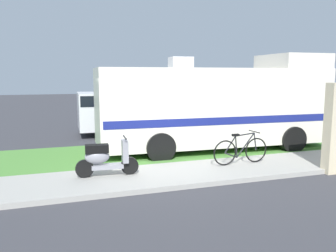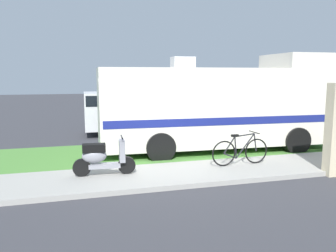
# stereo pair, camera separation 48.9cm
# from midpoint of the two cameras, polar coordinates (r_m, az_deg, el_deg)

# --- Properties ---
(ground_plane) EXTENTS (80.00, 80.00, 0.00)m
(ground_plane) POSITION_cam_midpoint_polar(r_m,az_deg,el_deg) (9.90, -5.35, -6.78)
(ground_plane) COLOR #38383D
(sidewalk) EXTENTS (24.00, 2.00, 0.12)m
(sidewalk) POSITION_cam_midpoint_polar(r_m,az_deg,el_deg) (8.76, -3.56, -8.38)
(sidewalk) COLOR #9E9B93
(sidewalk) RESTS_ON ground
(grass_strip) EXTENTS (24.00, 3.40, 0.08)m
(grass_strip) POSITION_cam_midpoint_polar(r_m,az_deg,el_deg) (11.31, -7.08, -4.66)
(grass_strip) COLOR #4C8438
(grass_strip) RESTS_ON ground
(motorhome_rv) EXTENTS (7.95, 2.73, 3.32)m
(motorhome_rv) POSITION_cam_midpoint_polar(r_m,az_deg,el_deg) (11.88, 6.88, 3.45)
(motorhome_rv) COLOR silver
(motorhome_rv) RESTS_ON ground
(scooter) EXTENTS (1.55, 0.50, 0.97)m
(scooter) POSITION_cam_midpoint_polar(r_m,az_deg,el_deg) (8.66, -12.05, -5.20)
(scooter) COLOR black
(scooter) RESTS_ON ground
(bicycle) EXTENTS (1.72, 0.52, 0.91)m
(bicycle) POSITION_cam_midpoint_polar(r_m,az_deg,el_deg) (9.80, 10.59, -3.97)
(bicycle) COLOR black
(bicycle) RESTS_ON ground
(pickup_truck_near) EXTENTS (5.21, 2.34, 1.85)m
(pickup_truck_near) POSITION_cam_midpoint_polar(r_m,az_deg,el_deg) (15.35, -8.06, 2.34)
(pickup_truck_near) COLOR silver
(pickup_truck_near) RESTS_ON ground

